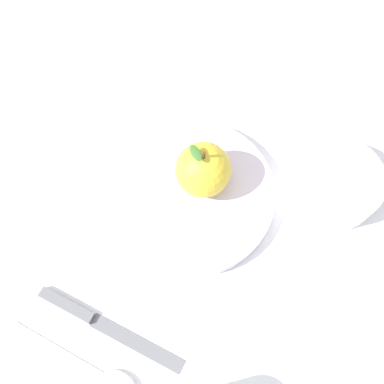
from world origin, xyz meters
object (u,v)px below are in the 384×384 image
(dinner_plate, at_px, (192,194))
(side_bowl, at_px, (336,182))
(apple, at_px, (203,170))
(knife, at_px, (97,321))
(spoon, at_px, (104,378))

(dinner_plate, bearing_deg, side_bowl, -170.95)
(dinner_plate, height_order, side_bowl, side_bowl)
(apple, distance_m, knife, 0.23)
(dinner_plate, height_order, spoon, dinner_plate)
(knife, relative_size, spoon, 1.13)
(dinner_plate, xyz_separation_m, side_bowl, (-0.19, -0.03, 0.02))
(dinner_plate, xyz_separation_m, apple, (-0.01, -0.02, 0.04))
(spoon, bearing_deg, side_bowl, -134.99)
(dinner_plate, distance_m, spoon, 0.26)
(apple, height_order, spoon, apple)
(side_bowl, bearing_deg, knife, 35.46)
(apple, xyz_separation_m, side_bowl, (-0.18, -0.01, -0.03))
(dinner_plate, distance_m, knife, 0.20)
(apple, relative_size, spoon, 0.50)
(side_bowl, height_order, spoon, side_bowl)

